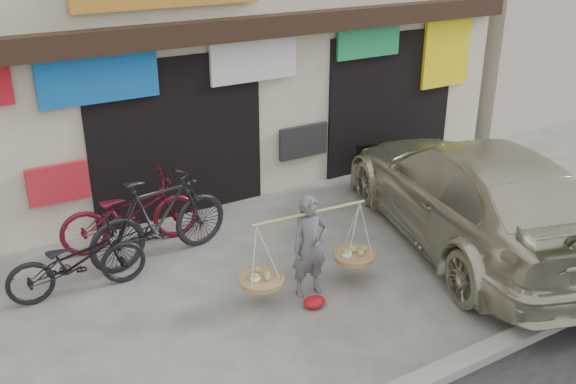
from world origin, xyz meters
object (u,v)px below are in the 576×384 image
bike_2 (130,213)px  bike_0 (77,261)px  street_vendor (310,251)px  bike_1 (160,218)px  suv (472,193)px

bike_2 → bike_0: bearing=137.6°
street_vendor → bike_1: (-1.35, 1.95, 0.01)m
street_vendor → bike_2: street_vendor is taller
street_vendor → suv: size_ratio=0.33×
street_vendor → bike_0: (-2.65, 1.62, -0.16)m
bike_0 → bike_1: bike_1 is taller
bike_1 → suv: suv is taller
bike_0 → bike_2: bike_2 is taller
street_vendor → bike_1: bearing=128.7°
bike_1 → street_vendor: bearing=-152.1°
bike_2 → suv: suv is taller
street_vendor → bike_1: street_vendor is taller
bike_2 → suv: 5.25m
bike_1 → bike_2: (-0.25, 0.63, -0.10)m
street_vendor → bike_2: bearing=125.8°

